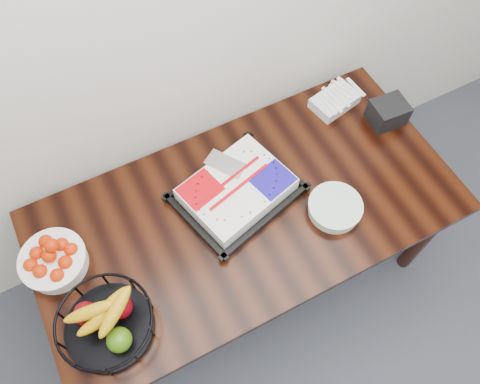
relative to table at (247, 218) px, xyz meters
name	(u,v)px	position (x,y,z in m)	size (l,w,h in m)	color
table	(247,218)	(0.00, 0.00, 0.00)	(1.80, 0.90, 0.75)	black
cake_tray	(237,190)	(-0.01, 0.08, 0.13)	(0.57, 0.49, 0.10)	black
tangerine_bowl	(52,259)	(-0.78, 0.12, 0.16)	(0.26, 0.26, 0.16)	white
fruit_basket	(106,323)	(-0.68, -0.21, 0.16)	(0.35, 0.35, 0.19)	black
plate_stack	(335,208)	(0.32, -0.18, 0.11)	(0.23, 0.23, 0.06)	white
fork_bag	(335,101)	(0.64, 0.31, 0.12)	(0.24, 0.18, 0.06)	silver
napkin_box	(388,112)	(0.80, 0.12, 0.14)	(0.16, 0.13, 0.11)	black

